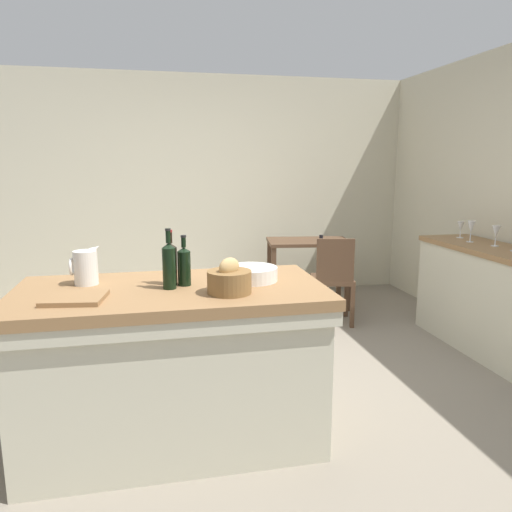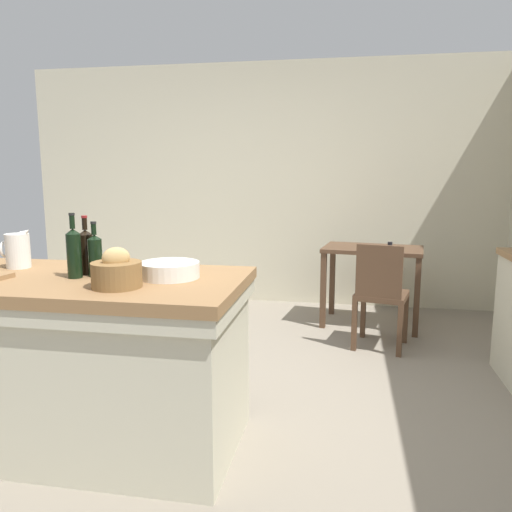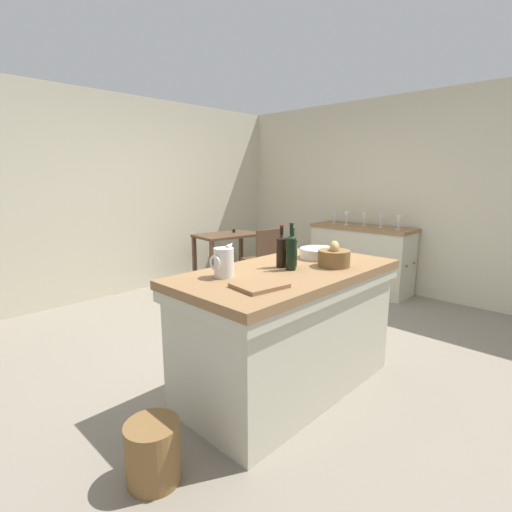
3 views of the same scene
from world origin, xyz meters
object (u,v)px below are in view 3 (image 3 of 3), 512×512
object	(u,v)px
writing_desk	(227,242)
wicker_hamper	(153,452)
wine_glass_far_right	(334,216)
wash_bowl	(319,253)
cutting_board	(259,285)
island_table	(287,325)
wine_glass_far_left	(399,220)
bread_basket	(334,257)
wine_glass_right	(347,215)
wine_bottle_dark	(292,251)
wine_glass_left	(381,218)
wine_bottle_amber	(281,250)
wine_bottle_green	(291,251)
wooden_chair	(263,259)
wine_glass_middle	(365,217)
side_cabinet	(361,258)
pitcher	(224,262)

from	to	relation	value
writing_desk	wicker_hamper	xyz separation A→B (m)	(-2.77, -2.52, -0.46)
wine_glass_far_right	wicker_hamper	distance (m)	4.25
wash_bowl	cutting_board	distance (m)	0.97
island_table	wine_glass_far_left	bearing A→B (deg)	8.20
bread_basket	wine_glass_right	bearing A→B (deg)	28.99
island_table	wine_bottle_dark	size ratio (longest dim) A/B	5.97
wash_bowl	wine_glass_left	world-z (taller)	wine_glass_left
wine_bottle_amber	wine_bottle_green	size ratio (longest dim) A/B	0.93
wine_bottle_green	wine_bottle_amber	bearing A→B (deg)	83.24
wash_bowl	wine_bottle_green	xyz separation A→B (m)	(-0.47, -0.09, 0.09)
island_table	bread_basket	xyz separation A→B (m)	(0.30, -0.18, 0.49)
wooden_chair	wine_bottle_dark	bearing A→B (deg)	-131.84
wine_glass_far_left	wicker_hamper	world-z (taller)	wine_glass_far_left
writing_desk	wine_bottle_amber	distance (m)	2.88
wine_glass_right	wine_glass_far_right	size ratio (longest dim) A/B	1.23
wooden_chair	island_table	bearing A→B (deg)	-132.73
cutting_board	wine_bottle_dark	size ratio (longest dim) A/B	1.01
wine_bottle_green	wine_glass_left	world-z (taller)	wine_bottle_green
wash_bowl	wine_glass_middle	world-z (taller)	wine_glass_middle
wine_glass_far_left	wine_glass_middle	xyz separation A→B (m)	(0.05, 0.50, -0.01)
wine_glass_middle	cutting_board	bearing A→B (deg)	-161.77
writing_desk	wicker_hamper	distance (m)	3.77
island_table	wine_glass_far_left	world-z (taller)	wine_glass_far_left
bread_basket	wine_bottle_green	world-z (taller)	wine_bottle_green
wash_bowl	wine_glass_far_right	size ratio (longest dim) A/B	1.99
cutting_board	wine_bottle_amber	xyz separation A→B (m)	(0.48, 0.24, 0.11)
wooden_chair	wine_glass_right	xyz separation A→B (m)	(1.03, -0.64, 0.55)
wicker_hamper	wash_bowl	bearing A→B (deg)	5.05
side_cabinet	wine_glass_right	world-z (taller)	wine_glass_right
wine_glass_middle	wine_bottle_dark	bearing A→B (deg)	-162.04
pitcher	bread_basket	size ratio (longest dim) A/B	1.01
bread_basket	wicker_hamper	distance (m)	1.69
bread_basket	wine_glass_middle	distance (m)	2.66
writing_desk	wine_bottle_amber	world-z (taller)	wine_bottle_amber
side_cabinet	wine_glass_middle	distance (m)	0.57
wash_bowl	wine_glass_far_right	xyz separation A→B (m)	(2.27, 1.30, 0.05)
pitcher	wine_bottle_amber	xyz separation A→B (m)	(0.47, -0.09, 0.03)
bread_basket	wine_glass_left	world-z (taller)	bread_basket
bread_basket	wine_glass_far_right	distance (m)	2.88
island_table	wooden_chair	xyz separation A→B (m)	(1.63, 1.76, -0.02)
bread_basket	wine_glass_middle	world-z (taller)	bread_basket
wine_bottle_dark	wine_glass_far_right	xyz separation A→B (m)	(2.65, 1.34, -0.03)
cutting_board	island_table	bearing A→B (deg)	19.29
cutting_board	pitcher	bearing A→B (deg)	87.87
wine_bottle_dark	wine_bottle_green	bearing A→B (deg)	-146.13
wine_bottle_amber	wine_glass_middle	world-z (taller)	wine_bottle_amber
wash_bowl	bread_basket	distance (m)	0.30
cutting_board	wine_glass_right	distance (m)	3.39
wine_glass_left	wine_glass_far_right	xyz separation A→B (m)	(0.01, 0.72, -0.01)
wooden_chair	wicker_hamper	world-z (taller)	wooden_chair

